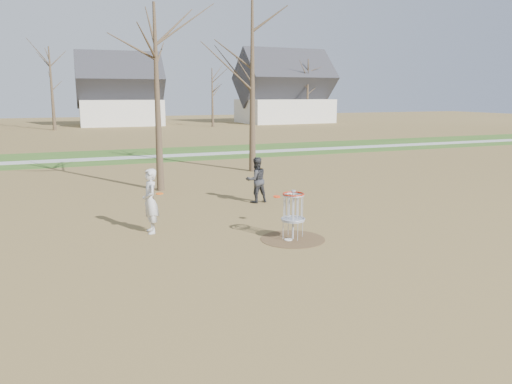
% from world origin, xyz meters
% --- Properties ---
extents(ground, '(160.00, 160.00, 0.00)m').
position_xyz_m(ground, '(0.00, 0.00, 0.00)').
color(ground, brown).
rests_on(ground, ground).
extents(green_band, '(160.00, 8.00, 0.01)m').
position_xyz_m(green_band, '(0.00, 21.00, 0.01)').
color(green_band, '#2D5119').
rests_on(green_band, ground).
extents(footpath, '(160.00, 1.50, 0.01)m').
position_xyz_m(footpath, '(0.00, 20.00, 0.01)').
color(footpath, '#9E9E99').
rests_on(footpath, green_band).
extents(dirt_circle, '(1.80, 1.80, 0.01)m').
position_xyz_m(dirt_circle, '(0.00, 0.00, 0.01)').
color(dirt_circle, '#47331E').
rests_on(dirt_circle, ground).
extents(player_standing, '(0.47, 0.70, 1.88)m').
position_xyz_m(player_standing, '(-3.52, 2.14, 0.94)').
color(player_standing, silver).
rests_on(player_standing, ground).
extents(player_throwing, '(0.87, 0.71, 1.69)m').
position_xyz_m(player_throwing, '(0.84, 4.83, 0.85)').
color(player_throwing, '#2E2F33').
rests_on(player_throwing, ground).
extents(disc_grounded, '(0.22, 0.22, 0.02)m').
position_xyz_m(disc_grounded, '(-0.16, -0.05, 0.02)').
color(disc_grounded, white).
rests_on(disc_grounded, dirt_circle).
extents(discs_in_play, '(3.72, 0.57, 0.33)m').
position_xyz_m(discs_in_play, '(-1.47, 1.71, 1.04)').
color(discs_in_play, '#F4370C').
rests_on(discs_in_play, ground).
extents(disc_golf_basket, '(0.64, 0.64, 1.35)m').
position_xyz_m(disc_golf_basket, '(0.00, 0.00, 0.91)').
color(disc_golf_basket, '#9EA3AD').
rests_on(disc_golf_basket, ground).
extents(bare_trees, '(52.62, 44.98, 9.00)m').
position_xyz_m(bare_trees, '(1.78, 35.79, 5.35)').
color(bare_trees, '#382B1E').
rests_on(bare_trees, ground).
extents(houses_row, '(56.51, 10.01, 7.26)m').
position_xyz_m(houses_row, '(4.32, 52.56, 3.52)').
color(houses_row, silver).
rests_on(houses_row, ground).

